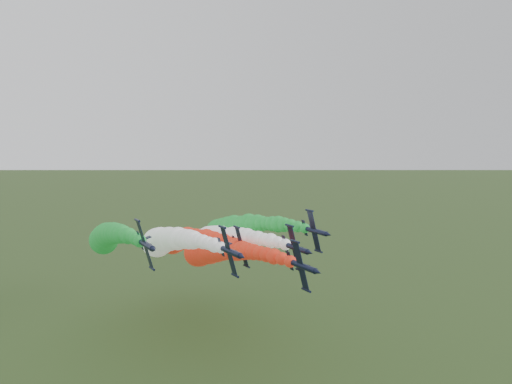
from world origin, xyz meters
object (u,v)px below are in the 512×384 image
(jet_inner_right, at_px, (213,240))
(jet_outer_left, at_px, (108,237))
(jet_outer_right, at_px, (233,228))
(jet_inner_left, at_px, (164,241))
(jet_lead, at_px, (211,251))
(jet_trail, at_px, (182,240))

(jet_inner_right, relative_size, jet_outer_left, 1.00)
(jet_inner_right, xyz_separation_m, jet_outer_right, (10.19, 6.82, 1.66))
(jet_inner_left, relative_size, jet_outer_left, 0.99)
(jet_lead, xyz_separation_m, jet_outer_left, (-25.54, 16.02, 3.87))
(jet_inner_right, xyz_separation_m, jet_outer_left, (-30.09, 7.28, 2.48))
(jet_outer_left, relative_size, jet_outer_right, 1.00)
(jet_outer_left, height_order, jet_outer_right, jet_outer_left)
(jet_lead, relative_size, jet_trail, 1.00)
(jet_lead, xyz_separation_m, jet_inner_right, (4.56, 8.74, 1.39))
(jet_inner_right, height_order, jet_outer_right, jet_outer_right)
(jet_inner_left, bearing_deg, jet_lead, -31.06)
(jet_inner_right, height_order, jet_trail, jet_inner_right)
(jet_lead, xyz_separation_m, jet_outer_right, (14.75, 15.56, 3.06))
(jet_lead, distance_m, jet_trail, 27.41)
(jet_lead, distance_m, jet_inner_left, 13.79)
(jet_outer_left, height_order, jet_trail, jet_outer_left)
(jet_inner_left, xyz_separation_m, jet_outer_left, (-13.96, 9.05, 1.11))
(jet_outer_left, relative_size, jet_trail, 1.00)
(jet_inner_left, distance_m, jet_outer_right, 27.69)
(jet_inner_left, relative_size, jet_trail, 0.99)
(jet_inner_left, distance_m, jet_inner_right, 16.28)
(jet_inner_right, height_order, jet_outer_left, jet_outer_left)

